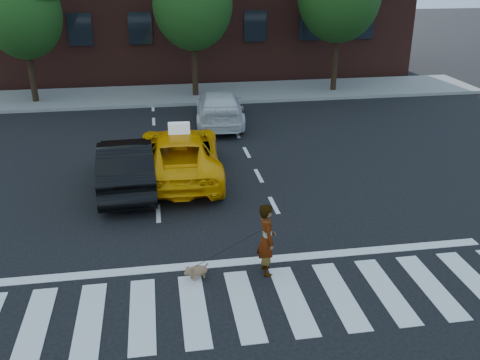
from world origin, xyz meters
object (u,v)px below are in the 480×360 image
object	(u,v)px
tree_left	(22,5)
white_suv	(220,107)
dog	(196,271)
taxi	(180,154)
woman	(267,239)
black_sedan	(126,165)

from	to	relation	value
tree_left	white_suv	size ratio (longest dim) A/B	1.39
white_suv	dog	world-z (taller)	white_suv
taxi	dog	world-z (taller)	taxi
white_suv	woman	bearing A→B (deg)	93.08
white_suv	black_sedan	bearing A→B (deg)	65.24
taxi	white_suv	bearing A→B (deg)	-106.88
taxi	dog	xyz separation A→B (m)	(-0.03, -5.92, -0.54)
dog	taxi	bearing A→B (deg)	66.16
tree_left	white_suv	bearing A→B (deg)	-29.12
taxi	black_sedan	size ratio (longest dim) A/B	1.19
white_suv	woman	size ratio (longest dim) A/B	2.84
taxi	woman	xyz separation A→B (m)	(1.51, -5.90, 0.08)
black_sedan	white_suv	bearing A→B (deg)	-122.51
white_suv	taxi	bearing A→B (deg)	75.78
taxi	woman	world-z (taller)	woman
black_sedan	woman	size ratio (longest dim) A/B	2.72
tree_left	woman	world-z (taller)	tree_left
tree_left	black_sedan	world-z (taller)	tree_left
white_suv	dog	distance (m)	11.59
tree_left	taxi	bearing A→B (deg)	-58.46
taxi	black_sedan	world-z (taller)	taxi
tree_left	dog	bearing A→B (deg)	-69.02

